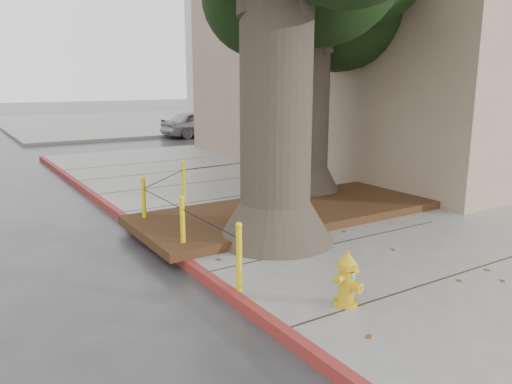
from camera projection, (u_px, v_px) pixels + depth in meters
ground at (407, 300)px, 6.68m from camera, size 140.00×140.00×0.00m
sidewalk_main at (498, 201)px, 11.85m from camera, size 16.00×26.00×0.15m
sidewalk_far at (128, 122)px, 34.55m from camera, size 16.00×20.00×0.15m
curb_red at (191, 267)px, 7.69m from camera, size 0.14×26.00×0.16m
planter_bed at (290, 212)px, 10.32m from camera, size 6.40×2.60×0.16m
building_corner at (422, 20)px, 17.81m from camera, size 12.00×13.00×10.00m
building_side_white at (280, 57)px, 35.49m from camera, size 10.00×10.00×9.00m
building_side_grey at (297, 44)px, 43.24m from camera, size 12.00×14.00×12.00m
bollard_ring at (202, 197)px, 9.70m from camera, size 3.79×5.39×0.95m
fire_hydrant at (347, 279)px, 6.13m from camera, size 0.38×0.37×0.71m
car_silver at (199, 124)px, 26.04m from camera, size 4.08×1.84×1.36m
car_red at (241, 123)px, 26.85m from camera, size 4.07×1.81×1.30m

